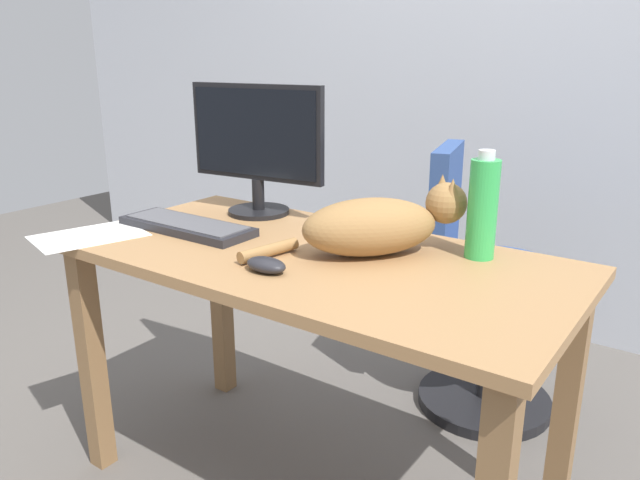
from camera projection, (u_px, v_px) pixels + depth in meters
name	position (u px, v px, depth m)	size (l,w,h in m)	color
back_wall	(518.00, 43.00, 2.66)	(6.00, 0.04, 2.60)	silver
desk	(311.00, 293.00, 1.65)	(1.37, 0.68, 0.75)	#9E7247
office_chair	(478.00, 298.00, 2.17)	(0.50, 0.48, 0.96)	black
monitor	(256.00, 145.00, 1.94)	(0.48, 0.20, 0.41)	black
keyboard	(187.00, 226.00, 1.81)	(0.44, 0.15, 0.03)	#232328
cat	(378.00, 224.00, 1.58)	(0.42, 0.48, 0.20)	olive
computer_mouse	(266.00, 265.00, 1.46)	(0.11, 0.06, 0.04)	#232328
paper_sheet	(89.00, 236.00, 1.75)	(0.21, 0.30, 0.00)	white
water_bottle	(483.00, 208.00, 1.54)	(0.08, 0.08, 0.28)	green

